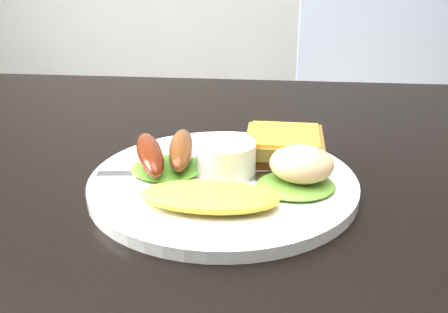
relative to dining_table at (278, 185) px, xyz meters
name	(u,v)px	position (x,y,z in m)	size (l,w,h in m)	color
dining_table	(278,185)	(0.00, 0.00, 0.00)	(1.20, 0.80, 0.04)	black
dining_chair	(381,144)	(0.30, 0.87, -0.28)	(0.48, 0.48, 0.06)	tan
plate	(223,183)	(-0.06, -0.05, 0.03)	(0.28, 0.28, 0.01)	white
lettuce_left	(168,168)	(-0.12, -0.04, 0.04)	(0.08, 0.07, 0.01)	green
lettuce_right	(296,185)	(0.02, -0.07, 0.04)	(0.08, 0.07, 0.01)	#428B1D
omelette	(210,197)	(-0.06, -0.12, 0.04)	(0.13, 0.06, 0.02)	yellow
sausage_a	(150,154)	(-0.14, -0.04, 0.05)	(0.03, 0.11, 0.03)	#5F290C
sausage_b	(181,149)	(-0.11, -0.03, 0.05)	(0.03, 0.11, 0.03)	brown
ramekin	(226,158)	(-0.06, -0.04, 0.05)	(0.06, 0.06, 0.04)	white
toast_a	(256,152)	(-0.03, 0.00, 0.04)	(0.07, 0.07, 0.01)	brown
toast_b	(284,142)	(0.00, 0.01, 0.05)	(0.09, 0.09, 0.01)	olive
potato_salad	(301,164)	(0.02, -0.06, 0.06)	(0.06, 0.06, 0.03)	#F3F6AF
fork	(174,174)	(-0.11, -0.05, 0.03)	(0.16, 0.01, 0.00)	#ADAFB7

